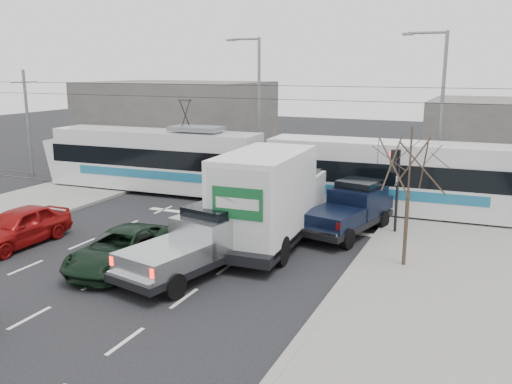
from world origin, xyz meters
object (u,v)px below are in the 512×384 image
at_px(bare_tree, 410,165).
at_px(street_lamp_near, 438,106).
at_px(box_truck, 270,199).
at_px(green_car, 122,249).
at_px(tram, 264,167).
at_px(street_lamp_far, 256,99).
at_px(red_car, 18,227).
at_px(silver_pickup, 201,241).
at_px(traffic_signal, 395,173).
at_px(navy_pickup, 351,208).

height_order(bare_tree, street_lamp_near, street_lamp_near).
bearing_deg(box_truck, street_lamp_near, 62.25).
distance_m(street_lamp_near, green_car, 18.53).
relative_size(street_lamp_near, tram, 0.34).
height_order(street_lamp_far, red_car, street_lamp_far).
distance_m(tram, silver_pickup, 10.58).
xyz_separation_m(bare_tree, tram, (-8.57, 7.24, -1.90)).
bearing_deg(red_car, green_car, -3.57).
bearing_deg(silver_pickup, green_car, -149.80).
xyz_separation_m(silver_pickup, green_car, (-2.78, -0.90, -0.41)).
distance_m(street_lamp_far, box_truck, 14.79).
distance_m(traffic_signal, street_lamp_far, 14.47).
relative_size(bare_tree, tram, 0.19).
height_order(tram, green_car, tram).
xyz_separation_m(street_lamp_near, red_car, (-14.53, -15.17, -4.32)).
distance_m(street_lamp_far, red_car, 17.97).
distance_m(street_lamp_near, box_truck, 12.54).
height_order(tram, box_truck, tram).
bearing_deg(box_truck, silver_pickup, -110.03).
bearing_deg(tram, street_lamp_near, 24.92).
xyz_separation_m(navy_pickup, red_car, (-11.98, -7.15, -0.32)).
relative_size(tram, navy_pickup, 4.65).
relative_size(street_lamp_far, navy_pickup, 1.59).
bearing_deg(green_car, box_truck, 44.85).
relative_size(traffic_signal, box_truck, 0.45).
height_order(tram, red_car, tram).
height_order(traffic_signal, navy_pickup, traffic_signal).
xyz_separation_m(silver_pickup, box_truck, (1.15, 3.65, 0.83)).
relative_size(tram, green_car, 5.20).
relative_size(traffic_signal, street_lamp_far, 0.40).
height_order(box_truck, navy_pickup, box_truck).
xyz_separation_m(tram, green_car, (-0.81, -11.26, -1.19)).
distance_m(bare_tree, navy_pickup, 5.23).
height_order(traffic_signal, silver_pickup, traffic_signal).
bearing_deg(traffic_signal, red_car, -150.74).
bearing_deg(bare_tree, navy_pickup, 129.21).
bearing_deg(street_lamp_far, box_truck, -63.99).
bearing_deg(street_lamp_far, bare_tree, -48.88).
xyz_separation_m(street_lamp_far, silver_pickup, (5.18, -16.63, -4.00)).
xyz_separation_m(bare_tree, green_car, (-9.38, -4.03, -3.09)).
distance_m(bare_tree, silver_pickup, 7.78).
distance_m(street_lamp_far, silver_pickup, 17.87).
bearing_deg(street_lamp_far, silver_pickup, -72.68).
xyz_separation_m(street_lamp_near, box_truck, (-5.17, -10.98, -3.17)).
bearing_deg(bare_tree, box_truck, 174.56).
bearing_deg(silver_pickup, navy_pickup, 72.62).
xyz_separation_m(bare_tree, box_truck, (-5.45, 0.52, -1.85)).
xyz_separation_m(bare_tree, traffic_signal, (-1.13, 4.00, -1.05)).
distance_m(navy_pickup, green_car, 9.96).
height_order(traffic_signal, green_car, traffic_signal).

